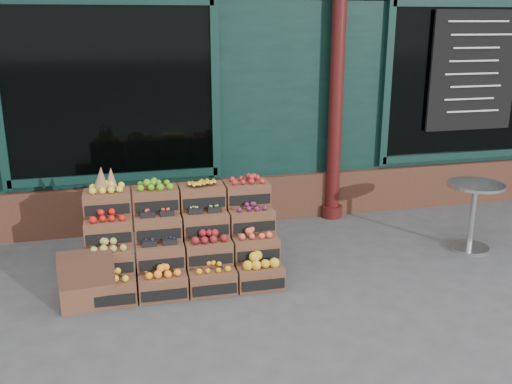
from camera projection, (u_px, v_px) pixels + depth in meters
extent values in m
plane|color=#424245|center=(293.00, 294.00, 5.58)|extent=(60.00, 60.00, 0.00)
cube|color=black|center=(203.00, 30.00, 9.71)|extent=(12.00, 6.00, 4.80)
cube|color=black|center=(241.00, 108.00, 7.23)|extent=(12.00, 0.12, 3.00)
cube|color=#47291C|center=(243.00, 199.00, 7.51)|extent=(12.00, 0.18, 0.60)
cube|color=black|center=(110.00, 92.00, 6.72)|extent=(2.40, 0.06, 2.00)
cube|color=black|center=(469.00, 82.00, 7.84)|extent=(2.40, 0.06, 2.00)
cylinder|color=#41100F|center=(336.00, 99.00, 7.30)|extent=(0.18, 0.18, 3.20)
cube|color=black|center=(473.00, 71.00, 7.73)|extent=(1.30, 0.04, 1.60)
cube|color=brown|center=(112.00, 290.00, 5.39)|extent=(0.47, 0.33, 0.23)
cube|color=black|center=(112.00, 301.00, 5.24)|extent=(0.42, 0.02, 0.10)
cube|color=gold|center=(111.00, 276.00, 5.35)|extent=(0.37, 0.25, 0.07)
cube|color=brown|center=(163.00, 285.00, 5.50)|extent=(0.47, 0.33, 0.23)
cube|color=black|center=(164.00, 295.00, 5.34)|extent=(0.42, 0.02, 0.10)
cube|color=orange|center=(162.00, 270.00, 5.45)|extent=(0.37, 0.25, 0.08)
cube|color=brown|center=(212.00, 280.00, 5.60)|extent=(0.47, 0.33, 0.23)
cube|color=black|center=(215.00, 290.00, 5.45)|extent=(0.42, 0.02, 0.10)
cube|color=orange|center=(212.00, 267.00, 5.56)|extent=(0.37, 0.25, 0.06)
cube|color=brown|center=(259.00, 276.00, 5.70)|extent=(0.47, 0.33, 0.23)
cube|color=black|center=(263.00, 285.00, 5.55)|extent=(0.42, 0.02, 0.10)
cube|color=gold|center=(259.00, 260.00, 5.65)|extent=(0.37, 0.25, 0.11)
cube|color=brown|center=(110.00, 260.00, 5.51)|extent=(0.47, 0.33, 0.23)
cube|color=black|center=(110.00, 269.00, 5.36)|extent=(0.42, 0.02, 0.10)
cube|color=#9C9A49|center=(109.00, 245.00, 5.46)|extent=(0.37, 0.25, 0.08)
cube|color=brown|center=(160.00, 255.00, 5.61)|extent=(0.47, 0.33, 0.23)
cube|color=black|center=(162.00, 264.00, 5.46)|extent=(0.42, 0.02, 0.10)
cube|color=#26234B|center=(160.00, 243.00, 5.57)|extent=(0.37, 0.25, 0.03)
cube|color=brown|center=(208.00, 251.00, 5.71)|extent=(0.47, 0.33, 0.23)
cube|color=black|center=(211.00, 260.00, 5.56)|extent=(0.42, 0.02, 0.10)
cube|color=maroon|center=(208.00, 236.00, 5.67)|extent=(0.37, 0.25, 0.09)
cube|color=brown|center=(255.00, 247.00, 5.82)|extent=(0.47, 0.33, 0.23)
cube|color=black|center=(259.00, 255.00, 5.67)|extent=(0.42, 0.02, 0.10)
cube|color=#E04D36|center=(255.00, 233.00, 5.77)|extent=(0.37, 0.25, 0.07)
cube|color=brown|center=(109.00, 230.00, 5.62)|extent=(0.47, 0.33, 0.23)
cube|color=black|center=(109.00, 239.00, 5.47)|extent=(0.42, 0.02, 0.10)
cube|color=red|center=(108.00, 216.00, 5.58)|extent=(0.37, 0.25, 0.08)
cube|color=brown|center=(158.00, 227.00, 5.73)|extent=(0.47, 0.33, 0.23)
cube|color=black|center=(159.00, 235.00, 5.57)|extent=(0.42, 0.02, 0.10)
cube|color=red|center=(157.00, 214.00, 5.69)|extent=(0.37, 0.25, 0.03)
cube|color=brown|center=(205.00, 223.00, 5.83)|extent=(0.47, 0.33, 0.23)
cube|color=black|center=(208.00, 231.00, 5.68)|extent=(0.42, 0.02, 0.10)
cube|color=#89B252|center=(205.00, 211.00, 5.79)|extent=(0.37, 0.25, 0.03)
cube|color=brown|center=(251.00, 219.00, 5.93)|extent=(0.47, 0.33, 0.23)
cube|color=black|center=(254.00, 227.00, 5.78)|extent=(0.42, 0.02, 0.10)
cube|color=#561A3D|center=(251.00, 206.00, 5.89)|extent=(0.37, 0.25, 0.06)
cube|color=brown|center=(107.00, 202.00, 5.74)|extent=(0.47, 0.33, 0.23)
cube|color=black|center=(107.00, 210.00, 5.59)|extent=(0.42, 0.02, 0.10)
cube|color=yellow|center=(106.00, 188.00, 5.69)|extent=(0.37, 0.25, 0.08)
cube|color=brown|center=(155.00, 199.00, 5.84)|extent=(0.47, 0.33, 0.23)
cube|color=black|center=(157.00, 206.00, 5.69)|extent=(0.42, 0.02, 0.10)
cube|color=#519216|center=(155.00, 185.00, 5.80)|extent=(0.37, 0.25, 0.08)
cube|color=brown|center=(202.00, 196.00, 5.94)|extent=(0.47, 0.33, 0.23)
cube|color=black|center=(204.00, 203.00, 5.79)|extent=(0.42, 0.02, 0.10)
cube|color=gold|center=(201.00, 182.00, 5.90)|extent=(0.37, 0.25, 0.07)
cube|color=brown|center=(247.00, 193.00, 6.05)|extent=(0.47, 0.33, 0.23)
cube|color=black|center=(250.00, 200.00, 5.90)|extent=(0.42, 0.02, 0.10)
cube|color=#AF1E22|center=(247.00, 179.00, 6.00)|extent=(0.37, 0.25, 0.07)
cube|color=#47291C|center=(185.00, 274.00, 5.73)|extent=(1.90, 0.36, 0.23)
cube|color=#47291C|center=(183.00, 256.00, 5.88)|extent=(1.90, 0.36, 0.46)
cube|color=#47291C|center=(181.00, 239.00, 6.03)|extent=(1.90, 0.36, 0.69)
cone|color=olive|center=(101.00, 179.00, 5.66)|extent=(0.16, 0.16, 0.27)
cone|color=olive|center=(111.00, 179.00, 5.72)|extent=(0.14, 0.14, 0.23)
cube|color=brown|center=(88.00, 292.00, 5.33)|extent=(0.52, 0.38, 0.25)
cube|color=#47291C|center=(86.00, 268.00, 5.26)|extent=(0.52, 0.38, 0.25)
cylinder|color=silver|center=(469.00, 247.00, 6.67)|extent=(0.46, 0.46, 0.03)
cylinder|color=silver|center=(472.00, 217.00, 6.56)|extent=(0.06, 0.06, 0.76)
cylinder|color=silver|center=(476.00, 185.00, 6.45)|extent=(0.63, 0.63, 0.03)
imported|color=#1B5E29|center=(88.00, 145.00, 7.52)|extent=(0.74, 0.49, 1.98)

